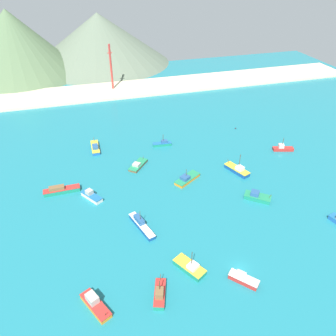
{
  "coord_description": "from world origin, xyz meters",
  "views": [
    {
      "loc": [
        -29.92,
        -44.03,
        61.58
      ],
      "look_at": [
        -5.1,
        42.1,
        2.37
      ],
      "focal_mm": 35.29,
      "sensor_mm": 36.0,
      "label": 1
    }
  ],
  "objects_px": {
    "fishing_boat_1": "(187,179)",
    "fishing_boat_14": "(95,304)",
    "fishing_boat_9": "(91,196)",
    "fishing_boat_12": "(138,165)",
    "fishing_boat_2": "(283,148)",
    "fishing_boat_11": "(61,190)",
    "buoy_0": "(236,129)",
    "fishing_boat_0": "(190,267)",
    "fishing_boat_10": "(237,170)",
    "radio_tower": "(111,68)",
    "fishing_boat_8": "(243,279)",
    "fishing_boat_4": "(160,294)",
    "fishing_boat_7": "(257,197)",
    "fishing_boat_13": "(141,225)",
    "fishing_boat_6": "(95,148)",
    "fishing_boat_5": "(162,144)"
  },
  "relations": [
    {
      "from": "fishing_boat_9",
      "to": "fishing_boat_8",
      "type": "bearing_deg",
      "value": -52.96
    },
    {
      "from": "fishing_boat_11",
      "to": "radio_tower",
      "type": "bearing_deg",
      "value": 71.52
    },
    {
      "from": "fishing_boat_1",
      "to": "radio_tower",
      "type": "relative_size",
      "value": 0.41
    },
    {
      "from": "fishing_boat_4",
      "to": "fishing_boat_7",
      "type": "bearing_deg",
      "value": 33.63
    },
    {
      "from": "fishing_boat_1",
      "to": "fishing_boat_13",
      "type": "bearing_deg",
      "value": -137.74
    },
    {
      "from": "fishing_boat_6",
      "to": "fishing_boat_10",
      "type": "distance_m",
      "value": 52.01
    },
    {
      "from": "fishing_boat_0",
      "to": "buoy_0",
      "type": "xyz_separation_m",
      "value": [
        41.93,
        62.83,
        -0.73
      ]
    },
    {
      "from": "fishing_boat_9",
      "to": "radio_tower",
      "type": "xyz_separation_m",
      "value": [
        19.16,
        88.46,
        11.14
      ]
    },
    {
      "from": "fishing_boat_9",
      "to": "fishing_boat_11",
      "type": "relative_size",
      "value": 0.69
    },
    {
      "from": "fishing_boat_6",
      "to": "fishing_boat_13",
      "type": "relative_size",
      "value": 0.86
    },
    {
      "from": "fishing_boat_2",
      "to": "fishing_boat_11",
      "type": "xyz_separation_m",
      "value": [
        -78.75,
        -3.73,
        0.11
      ]
    },
    {
      "from": "fishing_boat_6",
      "to": "fishing_boat_2",
      "type": "bearing_deg",
      "value": -16.56
    },
    {
      "from": "fishing_boat_10",
      "to": "buoy_0",
      "type": "height_order",
      "value": "fishing_boat_10"
    },
    {
      "from": "fishing_boat_0",
      "to": "radio_tower",
      "type": "relative_size",
      "value": 0.35
    },
    {
      "from": "fishing_boat_8",
      "to": "fishing_boat_10",
      "type": "height_order",
      "value": "fishing_boat_10"
    },
    {
      "from": "fishing_boat_10",
      "to": "radio_tower",
      "type": "distance_m",
      "value": 92.94
    },
    {
      "from": "fishing_boat_0",
      "to": "fishing_boat_13",
      "type": "bearing_deg",
      "value": 114.94
    },
    {
      "from": "fishing_boat_12",
      "to": "buoy_0",
      "type": "height_order",
      "value": "fishing_boat_12"
    },
    {
      "from": "fishing_boat_8",
      "to": "radio_tower",
      "type": "bearing_deg",
      "value": 94.7
    },
    {
      "from": "fishing_boat_6",
      "to": "radio_tower",
      "type": "height_order",
      "value": "radio_tower"
    },
    {
      "from": "fishing_boat_7",
      "to": "fishing_boat_12",
      "type": "height_order",
      "value": "fishing_boat_7"
    },
    {
      "from": "fishing_boat_4",
      "to": "radio_tower",
      "type": "distance_m",
      "value": 127.2
    },
    {
      "from": "fishing_boat_9",
      "to": "fishing_boat_14",
      "type": "bearing_deg",
      "value": -93.98
    },
    {
      "from": "fishing_boat_4",
      "to": "radio_tower",
      "type": "relative_size",
      "value": 0.31
    },
    {
      "from": "fishing_boat_10",
      "to": "fishing_boat_14",
      "type": "relative_size",
      "value": 1.11
    },
    {
      "from": "fishing_boat_5",
      "to": "fishing_boat_9",
      "type": "bearing_deg",
      "value": -138.97
    },
    {
      "from": "fishing_boat_8",
      "to": "buoy_0",
      "type": "relative_size",
      "value": 9.57
    },
    {
      "from": "fishing_boat_1",
      "to": "fishing_boat_11",
      "type": "distance_m",
      "value": 39.01
    },
    {
      "from": "fishing_boat_1",
      "to": "fishing_boat_9",
      "type": "distance_m",
      "value": 30.12
    },
    {
      "from": "fishing_boat_11",
      "to": "buoy_0",
      "type": "bearing_deg",
      "value": 19.32
    },
    {
      "from": "fishing_boat_1",
      "to": "fishing_boat_14",
      "type": "distance_m",
      "value": 49.5
    },
    {
      "from": "fishing_boat_0",
      "to": "fishing_boat_9",
      "type": "bearing_deg",
      "value": 120.48
    },
    {
      "from": "fishing_boat_2",
      "to": "fishing_boat_10",
      "type": "height_order",
      "value": "fishing_boat_10"
    },
    {
      "from": "fishing_boat_9",
      "to": "fishing_boat_2",
      "type": "bearing_deg",
      "value": 7.4
    },
    {
      "from": "fishing_boat_1",
      "to": "fishing_boat_12",
      "type": "distance_m",
      "value": 18.3
    },
    {
      "from": "fishing_boat_4",
      "to": "buoy_0",
      "type": "distance_m",
      "value": 84.58
    },
    {
      "from": "fishing_boat_14",
      "to": "buoy_0",
      "type": "xyz_separation_m",
      "value": [
        63.85,
        66.45,
        -0.85
      ]
    },
    {
      "from": "fishing_boat_4",
      "to": "fishing_boat_8",
      "type": "height_order",
      "value": "fishing_boat_4"
    },
    {
      "from": "fishing_boat_0",
      "to": "fishing_boat_5",
      "type": "bearing_deg",
      "value": 80.91
    },
    {
      "from": "fishing_boat_8",
      "to": "fishing_boat_11",
      "type": "relative_size",
      "value": 0.59
    },
    {
      "from": "fishing_boat_6",
      "to": "fishing_boat_14",
      "type": "xyz_separation_m",
      "value": [
        -6.5,
        -65.35,
        0.14
      ]
    },
    {
      "from": "fishing_boat_10",
      "to": "fishing_boat_11",
      "type": "xyz_separation_m",
      "value": [
        -56.35,
        4.65,
        0.02
      ]
    },
    {
      "from": "fishing_boat_10",
      "to": "fishing_boat_12",
      "type": "height_order",
      "value": "fishing_boat_10"
    },
    {
      "from": "fishing_boat_12",
      "to": "fishing_boat_1",
      "type": "bearing_deg",
      "value": -43.05
    },
    {
      "from": "fishing_boat_11",
      "to": "radio_tower",
      "type": "height_order",
      "value": "radio_tower"
    },
    {
      "from": "fishing_boat_1",
      "to": "fishing_boat_14",
      "type": "relative_size",
      "value": 1.12
    },
    {
      "from": "fishing_boat_13",
      "to": "fishing_boat_12",
      "type": "bearing_deg",
      "value": 80.04
    },
    {
      "from": "fishing_boat_13",
      "to": "fishing_boat_14",
      "type": "relative_size",
      "value": 1.3
    },
    {
      "from": "fishing_boat_6",
      "to": "fishing_boat_9",
      "type": "height_order",
      "value": "fishing_boat_6"
    },
    {
      "from": "fishing_boat_5",
      "to": "fishing_boat_10",
      "type": "height_order",
      "value": "fishing_boat_10"
    }
  ]
}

